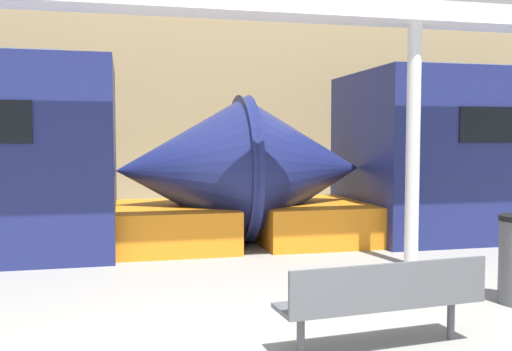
{
  "coord_description": "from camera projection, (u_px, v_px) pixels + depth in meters",
  "views": [
    {
      "loc": [
        -1.32,
        -3.3,
        1.86
      ],
      "look_at": [
        0.3,
        3.65,
        1.4
      ],
      "focal_mm": 40.0,
      "sensor_mm": 36.0,
      "label": 1
    }
  ],
  "objects": [
    {
      "name": "support_column_near",
      "position": [
        413.0,
        146.0,
        8.29
      ],
      "size": [
        0.2,
        0.2,
        3.5
      ],
      "primitive_type": "cylinder",
      "color": "silver",
      "rests_on": "ground_plane"
    },
    {
      "name": "station_wall",
      "position": [
        177.0,
        113.0,
        14.24
      ],
      "size": [
        56.0,
        0.2,
        5.0
      ],
      "primitive_type": "cube",
      "color": "tan",
      "rests_on": "ground_plane"
    },
    {
      "name": "bench_near",
      "position": [
        385.0,
        297.0,
        4.96
      ],
      "size": [
        1.92,
        0.61,
        0.81
      ],
      "rotation": [
        0.0,
        0.0,
        0.09
      ],
      "color": "#4C4F54",
      "rests_on": "ground_plane"
    },
    {
      "name": "canopy_beam",
      "position": [
        415.0,
        14.0,
        8.16
      ],
      "size": [
        28.0,
        0.6,
        0.28
      ],
      "primitive_type": "cube",
      "color": "silver",
      "rests_on": "support_column_near"
    }
  ]
}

